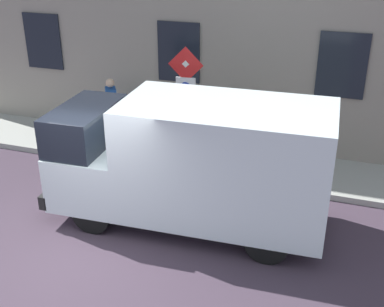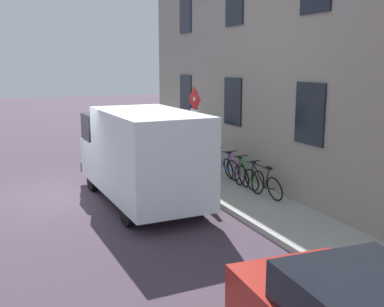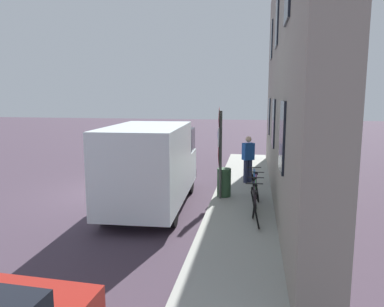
# 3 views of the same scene
# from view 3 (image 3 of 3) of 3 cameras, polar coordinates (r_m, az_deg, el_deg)

# --- Properties ---
(ground_plane) EXTENTS (80.00, 80.00, 0.00)m
(ground_plane) POSITION_cam_3_polar(r_m,az_deg,el_deg) (13.22, -10.94, -5.78)
(ground_plane) COLOR #433543
(sidewalk_slab) EXTENTS (1.88, 16.33, 0.14)m
(sidewalk_slab) POSITION_cam_3_polar(r_m,az_deg,el_deg) (12.39, 7.87, -6.36)
(sidewalk_slab) COLOR #A2A49C
(sidewalk_slab) RESTS_ON ground_plane
(building_facade) EXTENTS (0.75, 14.33, 7.70)m
(building_facade) POSITION_cam_3_polar(r_m,az_deg,el_deg) (12.00, 14.54, 11.20)
(building_facade) COLOR gray
(building_facade) RESTS_ON ground_plane
(sign_post_stacked) EXTENTS (0.16, 0.56, 2.76)m
(sign_post_stacked) POSITION_cam_3_polar(r_m,az_deg,el_deg) (11.32, 4.20, 1.60)
(sign_post_stacked) COLOR #474C47
(sign_post_stacked) RESTS_ON sidewalk_slab
(delivery_van) EXTENTS (2.23, 5.41, 2.50)m
(delivery_van) POSITION_cam_3_polar(r_m,az_deg,el_deg) (10.95, -6.19, -1.57)
(delivery_van) COLOR white
(delivery_van) RESTS_ON ground_plane
(bicycle_black) EXTENTS (0.46, 1.72, 0.89)m
(bicycle_black) POSITION_cam_3_polar(r_m,az_deg,el_deg) (9.61, 9.71, -8.20)
(bicycle_black) COLOR black
(bicycle_black) RESTS_ON sidewalk_slab
(bicycle_green) EXTENTS (0.46, 1.71, 0.89)m
(bicycle_green) POSITION_cam_3_polar(r_m,az_deg,el_deg) (10.34, 9.72, -6.97)
(bicycle_green) COLOR black
(bicycle_green) RESTS_ON sidewalk_slab
(bicycle_purple) EXTENTS (0.46, 1.72, 0.89)m
(bicycle_purple) POSITION_cam_3_polar(r_m,az_deg,el_deg) (11.07, 9.73, -5.90)
(bicycle_purple) COLOR black
(bicycle_purple) RESTS_ON sidewalk_slab
(bicycle_blue) EXTENTS (0.46, 1.72, 0.89)m
(bicycle_blue) POSITION_cam_3_polar(r_m,az_deg,el_deg) (11.81, 9.73, -4.96)
(bicycle_blue) COLOR black
(bicycle_blue) RESTS_ON sidewalk_slab
(pedestrian) EXTENTS (0.48, 0.43, 1.72)m
(pedestrian) POSITION_cam_3_polar(r_m,az_deg,el_deg) (13.69, 8.68, -0.63)
(pedestrian) COLOR #262B47
(pedestrian) RESTS_ON sidewalk_slab
(litter_bin) EXTENTS (0.44, 0.44, 0.90)m
(litter_bin) POSITION_cam_3_polar(r_m,az_deg,el_deg) (11.81, 4.97, -4.47)
(litter_bin) COLOR #2D5133
(litter_bin) RESTS_ON sidewalk_slab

